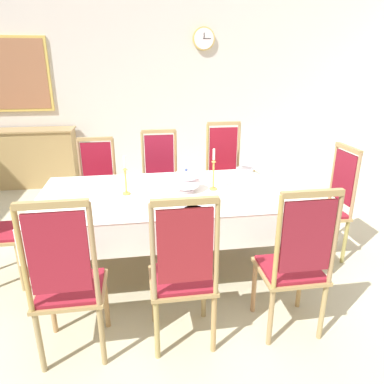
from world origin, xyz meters
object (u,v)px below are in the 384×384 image
Objects in this scene: chair_south_b at (183,272)px; chair_north_c at (225,174)px; bowl_near_left at (245,170)px; bowl_near_right at (193,210)px; candlestick_west at (126,179)px; spoon_primary at (254,171)px; chair_north_b at (161,179)px; candlestick_east at (213,173)px; chair_north_a at (98,184)px; soup_tureen at (186,180)px; sideboard at (30,158)px; mounted_clock at (204,39)px; dining_table at (171,200)px; chair_head_east at (329,202)px; framed_painting at (5,75)px; chair_south_a at (67,281)px; chair_south_c at (295,262)px; spoon_secondary at (208,210)px.

chair_south_b is 2.17m from chair_north_c.
bowl_near_right is (-0.71, -0.99, -0.01)m from bowl_near_left.
candlestick_west reaches higher than spoon_primary.
chair_north_b is 0.94× the size of chair_north_c.
chair_north_b is 2.97× the size of candlestick_east.
chair_north_a is 0.94× the size of chair_south_b.
soup_tureen is 0.76× the size of candlestick_west.
chair_north_c is (1.51, 0.01, 0.05)m from chair_north_a.
soup_tureen is 0.18× the size of sideboard.
sideboard is 3.35m from mounted_clock.
chair_north_b is at bearing 99.29° from soup_tureen.
soup_tureen is (0.14, -0.00, 0.18)m from dining_table.
chair_head_east is (1.59, 1.01, -0.00)m from chair_south_b.
spoon_primary is 0.50× the size of mounted_clock.
chair_head_east reaches higher than bowl_near_right.
sideboard is (-2.36, 2.80, -0.48)m from candlestick_east.
sideboard is 4.06× the size of mounted_clock.
soup_tureen is at bearing 88.44° from bowl_near_right.
chair_north_c is at bearing 67.47° from bowl_near_right.
soup_tureen is 0.51m from bowl_near_right.
dining_table is 1.02m from chair_south_b.
sideboard is 1.10× the size of framed_painting.
chair_south_a is 3.04× the size of candlestick_east.
mounted_clock is at bearing 83.86° from spoon_primary.
candlestick_west is (0.36, -1.01, 0.36)m from chair_north_a.
framed_painting reaches higher than chair_head_east.
chair_south_b reaches higher than sideboard.
candlestick_east is 3.35m from mounted_clock.
soup_tureen reaches higher than dining_table.
soup_tureen reaches higher than bowl_near_left.
framed_painting is at bearing 51.04° from chair_head_east.
chair_north_a is at bearing 162.07° from bowl_near_left.
candlestick_east is at bearing 90.00° from chair_head_east.
dining_table is 2.03× the size of chair_north_b.
chair_north_c reaches higher than chair_head_east.
chair_north_a is at bearing 109.91° from chair_south_b.
dining_table is 0.45m from candlestick_west.
sideboard is at bearing 107.74° from chair_south_a.
bowl_near_left is (0.86, -0.52, 0.22)m from chair_north_b.
chair_south_c reaches higher than chair_head_east.
bowl_near_right is (-1.44, -0.50, 0.22)m from chair_head_east.
chair_head_east is 2.95× the size of candlestick_east.
chair_north_b reaches higher than bowl_near_right.
spoon_secondary is (-0.71, -0.99, 0.00)m from spoon_primary.
chair_south_a reaches higher than chair_south_b.
bowl_near_left is (0.08, -0.52, 0.20)m from chair_north_c.
bowl_near_left reaches higher than spoon_primary.
candlestick_east is 3.70m from sideboard.
framed_painting is (-2.97, 2.04, 1.10)m from chair_north_c.
mounted_clock reaches higher than framed_painting.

